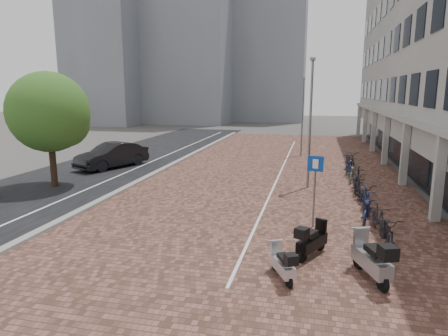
# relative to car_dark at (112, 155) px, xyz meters

# --- Properties ---
(ground) EXTENTS (140.00, 140.00, 0.00)m
(ground) POSITION_rel_car_dark_xyz_m (8.62, -10.87, -0.81)
(ground) COLOR #474442
(ground) RESTS_ON ground
(plaza_brick) EXTENTS (14.50, 42.00, 0.04)m
(plaza_brick) POSITION_rel_car_dark_xyz_m (10.62, 1.13, -0.80)
(plaza_brick) COLOR brown
(plaza_brick) RESTS_ON ground
(street_asphalt) EXTENTS (8.00, 50.00, 0.03)m
(street_asphalt) POSITION_rel_car_dark_xyz_m (-0.38, 1.13, -0.80)
(street_asphalt) COLOR black
(street_asphalt) RESTS_ON ground
(curb) EXTENTS (0.35, 42.00, 0.14)m
(curb) POSITION_rel_car_dark_xyz_m (3.52, 1.13, -0.74)
(curb) COLOR gray
(curb) RESTS_ON ground
(lane_line) EXTENTS (0.12, 44.00, 0.00)m
(lane_line) POSITION_rel_car_dark_xyz_m (1.62, 1.13, -0.79)
(lane_line) COLOR white
(lane_line) RESTS_ON street_asphalt
(parking_line) EXTENTS (0.10, 30.00, 0.00)m
(parking_line) POSITION_rel_car_dark_xyz_m (10.82, 1.13, -0.77)
(parking_line) COLOR white
(parking_line) RESTS_ON plaza_brick
(bg_towers) EXTENTS (33.00, 23.00, 32.00)m
(bg_towers) POSITION_rel_car_dark_xyz_m (-5.72, 38.07, 13.16)
(bg_towers) COLOR gray
(bg_towers) RESTS_ON ground
(car_dark) EXTENTS (3.47, 5.18, 1.62)m
(car_dark) POSITION_rel_car_dark_xyz_m (0.00, 0.00, 0.00)
(car_dark) COLOR black
(car_dark) RESTS_ON ground
(scooter_front) EXTENTS (1.00, 1.42, 0.94)m
(scooter_front) POSITION_rel_car_dark_xyz_m (12.12, -13.00, -0.34)
(scooter_front) COLOR #BCBCC1
(scooter_front) RESTS_ON ground
(scooter_mid) EXTENTS (1.17, 1.64, 1.09)m
(scooter_mid) POSITION_rel_car_dark_xyz_m (12.87, -11.34, -0.26)
(scooter_mid) COLOR black
(scooter_mid) RESTS_ON ground
(scooter_back) EXTENTS (1.18, 1.92, 1.26)m
(scooter_back) POSITION_rel_car_dark_xyz_m (14.40, -12.48, -0.18)
(scooter_back) COLOR #9C9DA1
(scooter_back) RESTS_ON ground
(parking_sign) EXTENTS (0.55, 0.16, 2.67)m
(parking_sign) POSITION_rel_car_dark_xyz_m (12.87, -8.70, 1.01)
(parking_sign) COLOR slate
(parking_sign) RESTS_ON ground
(lamp_near) EXTENTS (0.12, 0.12, 6.45)m
(lamp_near) POSITION_rel_car_dark_xyz_m (12.53, -2.62, 2.42)
(lamp_near) COLOR slate
(lamp_near) RESTS_ON ground
(lamp_far) EXTENTS (0.12, 0.12, 5.83)m
(lamp_far) POSITION_rel_car_dark_xyz_m (11.77, 7.66, 2.11)
(lamp_far) COLOR slate
(lamp_far) RESTS_ON ground
(street_tree) EXTENTS (4.06, 4.06, 5.91)m
(street_tree) POSITION_rel_car_dark_xyz_m (-0.28, -5.26, 2.95)
(street_tree) COLOR #382619
(street_tree) RESTS_ON ground
(bike_row) EXTENTS (1.30, 15.83, 1.05)m
(bike_row) POSITION_rel_car_dark_xyz_m (14.98, -2.97, -0.29)
(bike_row) COLOR black
(bike_row) RESTS_ON ground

